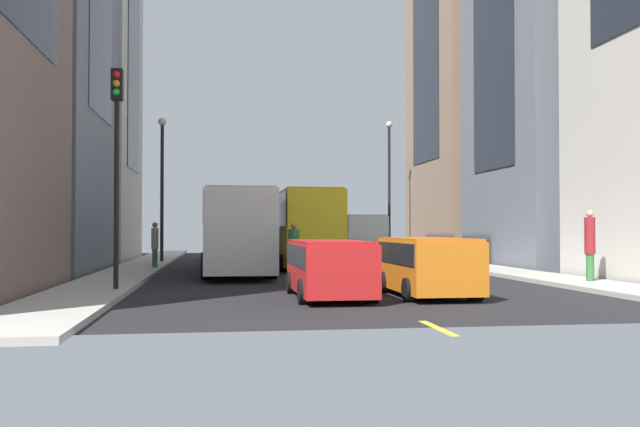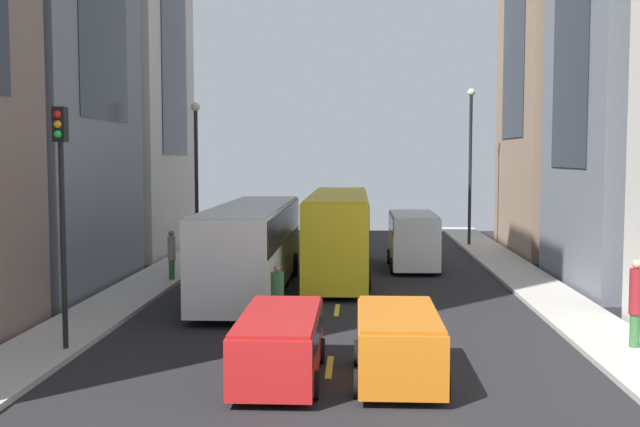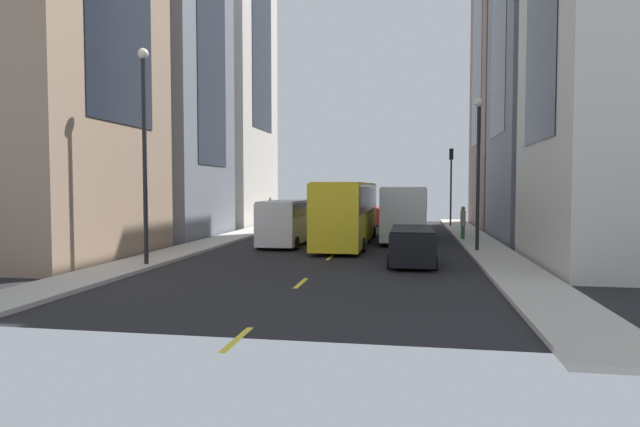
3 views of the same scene
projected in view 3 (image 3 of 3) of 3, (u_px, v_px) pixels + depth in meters
The scene contains 26 objects.
ground_plane at pixel (347, 242), 32.52m from camera, with size 41.78×41.78×0.00m, color black.
sidewalk_west at pixel (480, 243), 31.23m from camera, with size 2.29×44.00×0.15m, color #B2ADA3.
sidewalk_east at pixel (225, 239), 33.80m from camera, with size 2.29×44.00×0.15m, color #B2ADA3.
lane_stripe_0 at pixel (372, 221), 53.20m from camera, with size 0.16×2.00×0.01m, color yellow.
lane_stripe_1 at pixel (366, 226), 46.31m from camera, with size 0.16×2.00×0.01m, color yellow.
lane_stripe_2 at pixel (359, 233), 39.41m from camera, with size 0.16×2.00×0.01m, color yellow.
lane_stripe_3 at pixel (347, 242), 32.52m from camera, with size 0.16×2.00×0.01m, color yellow.
lane_stripe_4 at pixel (330, 257), 25.62m from camera, with size 0.16×2.00×0.01m, color yellow.
lane_stripe_5 at pixel (301, 283), 18.73m from camera, with size 0.16×2.00×0.01m, color yellow.
lane_stripe_6 at pixel (237, 339), 11.83m from camera, with size 0.16×2.00×0.01m, color yellow.
building_west_0 at pixel (516, 41), 43.87m from camera, with size 6.19×10.89×30.54m.
building_west_1 at pixel (559, 1), 32.84m from camera, with size 7.04×10.07×29.37m.
building_east_0 at pixel (210, 14), 47.26m from camera, with size 9.45×10.94×37.01m.
building_east_1 at pixel (143, 79), 35.79m from camera, with size 9.65×9.01×21.11m.
city_bus_white at pixel (404, 207), 35.46m from camera, with size 2.80×12.90×3.35m.
streetcar_yellow at pixel (348, 208), 31.65m from camera, with size 2.70×13.06×3.59m.
delivery_van_white at pixel (285, 220), 30.31m from camera, with size 2.25×5.20×2.58m.
car_orange_0 at pixel (349, 214), 47.56m from camera, with size 2.05×4.21×1.62m.
car_red_1 at pixel (380, 215), 47.11m from camera, with size 1.99×4.71×1.55m.
car_black_2 at pixel (412, 243), 23.20m from camera, with size 2.02×4.67×1.58m.
pedestrian_waiting_curb at pixel (270, 210), 45.79m from camera, with size 0.35×0.35×2.34m.
pedestrian_walking_far at pixel (463, 221), 33.04m from camera, with size 0.32×0.32×2.01m.
pedestrian_crossing_near at pixel (383, 215), 42.77m from camera, with size 0.39×0.39×2.07m.
traffic_light_near_corner at pixel (451, 173), 44.01m from camera, with size 0.32×0.44×6.32m.
streetlamp_near at pixel (144, 136), 22.15m from camera, with size 0.44×0.44×8.87m.
streetlamp_far at pixel (478, 159), 27.12m from camera, with size 0.44×0.44×7.64m.
Camera 3 is at (-3.74, 32.22, 3.36)m, focal length 30.22 mm.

